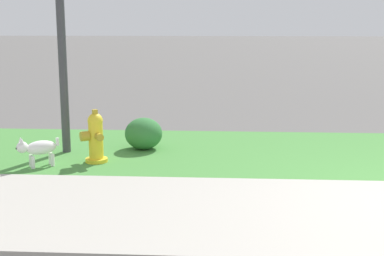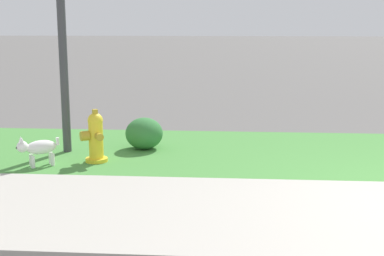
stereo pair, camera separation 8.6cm
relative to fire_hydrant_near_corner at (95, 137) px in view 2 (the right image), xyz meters
The scene contains 3 objects.
fire_hydrant_near_corner is the anchor object (origin of this frame).
small_white_dog 0.69m from the fire_hydrant_near_corner, 157.01° to the right, with size 0.45×0.36×0.38m.
shrub_bush_near_lamp 0.88m from the fire_hydrant_near_corner, 56.21° to the left, with size 0.51×0.51×0.43m.
Camera 2 is at (-2.27, -4.65, 1.72)m, focal length 50.00 mm.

